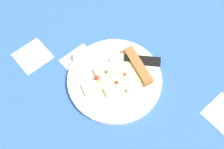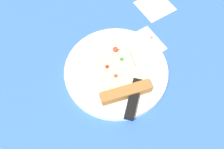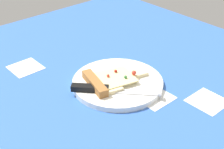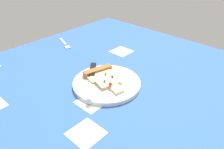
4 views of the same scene
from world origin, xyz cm
name	(u,v)px [view 1 (image 1 of 4)]	position (x,y,z in cm)	size (l,w,h in cm)	color
ground_plane	(126,92)	(-0.03, -0.04, -1.50)	(115.34, 115.34, 3.00)	#3360B7
plate	(115,79)	(0.62, -4.15, 0.77)	(25.61, 25.61, 1.54)	white
pizza_slice	(123,73)	(-1.87, -3.50, 2.33)	(18.82, 13.42, 2.60)	beige
knife	(125,59)	(-5.25, -6.31, 2.14)	(17.91, 18.98, 2.45)	silver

